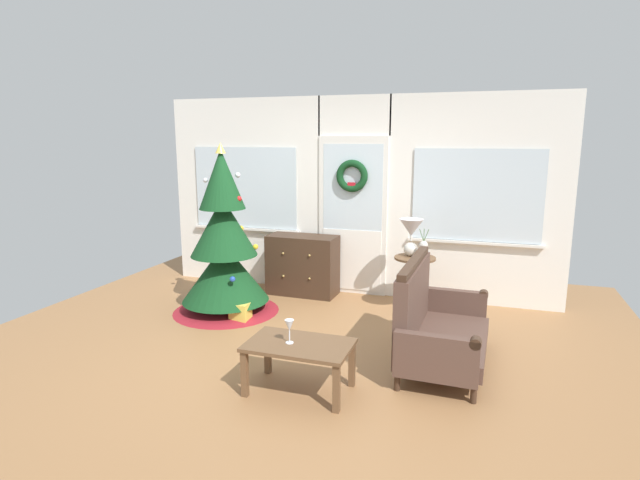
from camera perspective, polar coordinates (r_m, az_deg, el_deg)
ground_plane at (r=5.04m, az=-2.56°, el=-12.38°), size 6.76×6.76×0.00m
back_wall_with_door at (r=6.64m, az=3.76°, el=4.89°), size 5.20×0.19×2.55m
christmas_tree at (r=6.05m, az=-10.63°, el=-1.24°), size 1.25×1.25×1.97m
dresser_cabinet at (r=6.70m, az=-1.95°, el=-2.80°), size 0.91×0.46×0.78m
settee_sofa at (r=4.79m, az=12.52°, el=-9.09°), size 0.75×1.40×0.96m
side_table at (r=6.10m, az=10.48°, el=-3.62°), size 0.50×0.48×0.66m
table_lamp at (r=6.04m, az=10.13°, el=0.87°), size 0.28×0.28×0.44m
flower_vase at (r=5.96m, az=11.46°, el=-0.98°), size 0.11×0.10×0.35m
coffee_table at (r=4.20m, az=-2.33°, el=-12.20°), size 0.84×0.53×0.41m
wine_glass at (r=4.13m, az=-3.44°, el=-9.57°), size 0.08×0.08×0.20m
gift_box at (r=5.87m, az=-8.86°, el=-7.92°), size 0.21×0.19×0.21m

